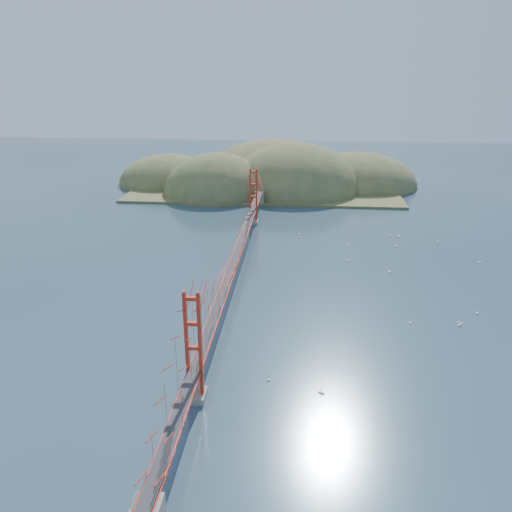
# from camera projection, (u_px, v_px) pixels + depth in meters

# --- Properties ---
(ground) EXTENTS (320.00, 320.00, 0.00)m
(ground) POSITION_uv_depth(u_px,v_px,m) (235.00, 279.00, 77.67)
(ground) COLOR #284051
(ground) RESTS_ON ground
(bridge) EXTENTS (2.20, 94.40, 12.00)m
(bridge) POSITION_uv_depth(u_px,v_px,m) (235.00, 236.00, 75.37)
(bridge) COLOR gray
(bridge) RESTS_ON ground
(far_headlands) EXTENTS (84.00, 58.00, 25.00)m
(far_headlands) POSITION_uv_depth(u_px,v_px,m) (274.00, 184.00, 141.32)
(far_headlands) COLOR olive
(far_headlands) RESTS_ON ground
(sailboat_7) EXTENTS (0.55, 0.46, 0.64)m
(sailboat_7) POSITION_uv_depth(u_px,v_px,m) (403.00, 221.00, 106.81)
(sailboat_7) COLOR white
(sailboat_7) RESTS_ON ground
(sailboat_0) EXTENTS (0.48, 0.51, 0.58)m
(sailboat_0) POSITION_uv_depth(u_px,v_px,m) (410.00, 322.00, 64.32)
(sailboat_0) COLOR white
(sailboat_0) RESTS_ON ground
(sailboat_2) EXTENTS (0.63, 0.55, 0.72)m
(sailboat_2) POSITION_uv_depth(u_px,v_px,m) (460.00, 322.00, 64.33)
(sailboat_2) COLOR white
(sailboat_2) RESTS_ON ground
(sailboat_15) EXTENTS (0.57, 0.63, 0.72)m
(sailboat_15) POSITION_uv_depth(u_px,v_px,m) (390.00, 235.00, 97.76)
(sailboat_15) COLOR white
(sailboat_15) RESTS_ON ground
(sailboat_3) EXTENTS (0.61, 0.61, 0.64)m
(sailboat_3) POSITION_uv_depth(u_px,v_px,m) (348.00, 244.00, 93.08)
(sailboat_3) COLOR white
(sailboat_3) RESTS_ON ground
(sailboat_9) EXTENTS (0.57, 0.57, 0.61)m
(sailboat_9) POSITION_uv_depth(u_px,v_px,m) (438.00, 241.00, 94.50)
(sailboat_9) COLOR white
(sailboat_9) RESTS_ON ground
(sailboat_8) EXTENTS (0.67, 0.67, 0.70)m
(sailboat_8) POSITION_uv_depth(u_px,v_px,m) (395.00, 246.00, 91.94)
(sailboat_8) COLOR white
(sailboat_8) RESTS_ON ground
(sailboat_1) EXTENTS (0.60, 0.60, 0.68)m
(sailboat_1) POSITION_uv_depth(u_px,v_px,m) (390.00, 271.00, 80.43)
(sailboat_1) COLOR white
(sailboat_1) RESTS_ON ground
(sailboat_10) EXTENTS (0.44, 0.49, 0.56)m
(sailboat_10) POSITION_uv_depth(u_px,v_px,m) (269.00, 379.00, 52.64)
(sailboat_10) COLOR white
(sailboat_10) RESTS_ON ground
(sailboat_5) EXTENTS (0.56, 0.58, 0.65)m
(sailboat_5) POSITION_uv_depth(u_px,v_px,m) (477.00, 313.00, 66.83)
(sailboat_5) COLOR white
(sailboat_5) RESTS_ON ground
(sailboat_12) EXTENTS (0.60, 0.60, 0.66)m
(sailboat_12) POSITION_uv_depth(u_px,v_px,m) (299.00, 233.00, 98.90)
(sailboat_12) COLOR white
(sailboat_12) RESTS_ON ground
(sailboat_16) EXTENTS (0.67, 0.67, 0.74)m
(sailboat_16) POSITION_uv_depth(u_px,v_px,m) (347.00, 260.00, 85.19)
(sailboat_16) COLOR white
(sailboat_16) RESTS_ON ground
(sailboat_4) EXTENTS (0.60, 0.65, 0.73)m
(sailboat_4) POSITION_uv_depth(u_px,v_px,m) (399.00, 236.00, 97.48)
(sailboat_4) COLOR white
(sailboat_4) RESTS_ON ground
(sailboat_6) EXTENTS (0.67, 0.67, 0.73)m
(sailboat_6) POSITION_uv_depth(u_px,v_px,m) (321.00, 392.00, 50.46)
(sailboat_6) COLOR white
(sailboat_6) RESTS_ON ground
(sailboat_14) EXTENTS (0.69, 0.69, 0.72)m
(sailboat_14) POSITION_uv_depth(u_px,v_px,m) (460.00, 324.00, 63.77)
(sailboat_14) COLOR white
(sailboat_14) RESTS_ON ground
(sailboat_17) EXTENTS (0.64, 0.56, 0.73)m
(sailboat_17) POSITION_uv_depth(u_px,v_px,m) (479.00, 262.00, 84.23)
(sailboat_17) COLOR white
(sailboat_17) RESTS_ON ground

